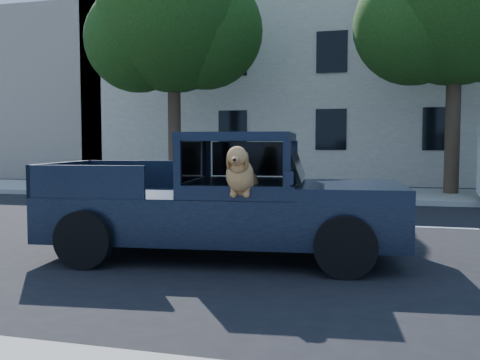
# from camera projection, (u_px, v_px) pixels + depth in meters

# --- Properties ---
(ground) EXTENTS (120.00, 120.00, 0.00)m
(ground) POSITION_uv_depth(u_px,v_px,m) (184.00, 251.00, 8.31)
(ground) COLOR black
(ground) RESTS_ON ground
(far_sidewalk) EXTENTS (60.00, 4.00, 0.15)m
(far_sidewalk) POSITION_uv_depth(u_px,v_px,m) (286.00, 193.00, 17.18)
(far_sidewalk) COLOR gray
(far_sidewalk) RESTS_ON ground
(lane_stripes) EXTENTS (21.60, 0.14, 0.01)m
(lane_stripes) POSITION_uv_depth(u_px,v_px,m) (333.00, 224.00, 11.08)
(lane_stripes) COLOR silver
(lane_stripes) RESTS_ON ground
(street_tree_left) EXTENTS (6.00, 5.20, 8.60)m
(street_tree_left) POSITION_uv_depth(u_px,v_px,m) (175.00, 24.00, 18.21)
(street_tree_left) COLOR #332619
(street_tree_left) RESTS_ON ground
(street_tree_mid) EXTENTS (6.00, 5.20, 8.60)m
(street_tree_mid) POSITION_uv_depth(u_px,v_px,m) (457.00, 7.00, 15.90)
(street_tree_mid) COLOR #332619
(street_tree_mid) RESTS_ON ground
(building_main) EXTENTS (26.00, 6.00, 9.00)m
(building_main) POSITION_uv_depth(u_px,v_px,m) (385.00, 78.00, 23.14)
(building_main) COLOR beige
(building_main) RESTS_ON ground
(building_left) EXTENTS (12.00, 6.00, 8.00)m
(building_left) POSITION_uv_depth(u_px,v_px,m) (27.00, 98.00, 27.79)
(building_left) COLOR tan
(building_left) RESTS_ON ground
(pickup_truck) EXTENTS (5.28, 2.79, 1.82)m
(pickup_truck) POSITION_uv_depth(u_px,v_px,m) (218.00, 215.00, 7.84)
(pickup_truck) COLOR black
(pickup_truck) RESTS_ON ground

